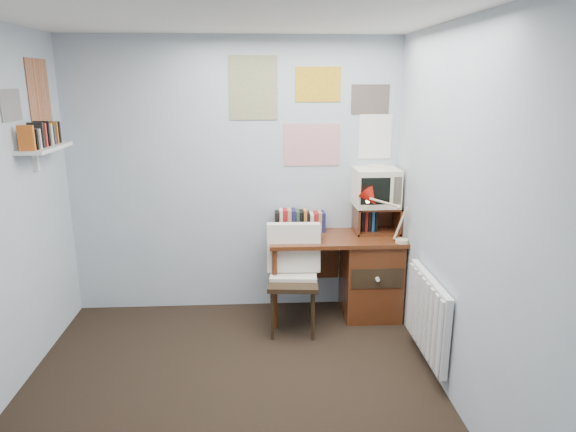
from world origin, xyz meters
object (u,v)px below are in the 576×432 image
at_px(tv_riser, 377,219).
at_px(radiator, 428,315).
at_px(crt_tv, 376,185).
at_px(desk_chair, 293,283).
at_px(desk_lamp, 403,220).
at_px(wall_shelf, 45,148).
at_px(desk, 364,273).

height_order(tv_riser, radiator, tv_riser).
bearing_deg(crt_tv, desk_chair, -152.13).
xyz_separation_m(desk_lamp, radiator, (0.02, -0.71, -0.54)).
xyz_separation_m(radiator, wall_shelf, (-2.86, 0.55, 1.20)).
bearing_deg(desk, desk_lamp, -39.28).
distance_m(tv_riser, crt_tv, 0.31).
height_order(desk, wall_shelf, wall_shelf).
bearing_deg(desk_chair, crt_tv, 34.15).
xyz_separation_m(desk_lamp, crt_tv, (-0.17, 0.35, 0.23)).
height_order(desk, radiator, desk).
distance_m(desk_chair, crt_tv, 1.16).
xyz_separation_m(desk, desk_chair, (-0.68, -0.30, 0.04)).
relative_size(desk_lamp, radiator, 0.51).
height_order(desk, crt_tv, crt_tv).
relative_size(desk_chair, desk_lamp, 2.20).
bearing_deg(desk_chair, wall_shelf, -172.79).
relative_size(desk, desk_chair, 1.33).
distance_m(radiator, wall_shelf, 3.15).
relative_size(crt_tv, wall_shelf, 0.63).
relative_size(desk_chair, wall_shelf, 1.45).
relative_size(tv_riser, wall_shelf, 0.65).
relative_size(desk, wall_shelf, 1.94).
bearing_deg(desk_lamp, tv_riser, 96.77).
xyz_separation_m(desk, wall_shelf, (-2.57, -0.38, 1.21)).
xyz_separation_m(desk, desk_lamp, (0.27, -0.22, 0.56)).
distance_m(desk, desk_lamp, 0.66).
distance_m(tv_riser, radiator, 1.15).
relative_size(crt_tv, radiator, 0.49).
height_order(desk_lamp, tv_riser, desk_lamp).
bearing_deg(desk, radiator, -72.76).
height_order(desk, tv_riser, tv_riser).
bearing_deg(desk_lamp, crt_tv, 97.93).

